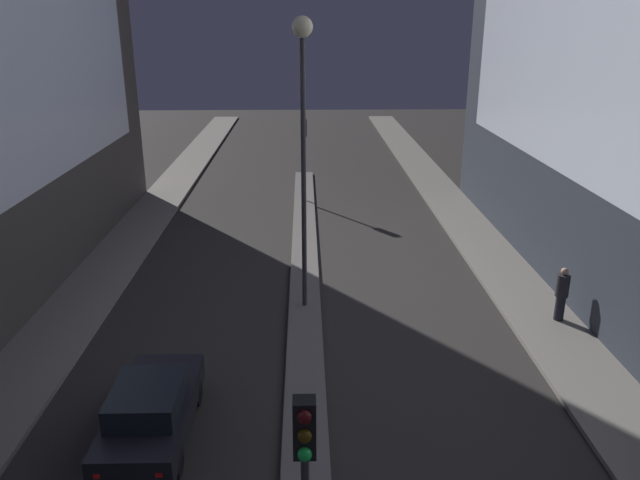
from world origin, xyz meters
name	(u,v)px	position (x,y,z in m)	size (l,w,h in m)	color
median_strip	(305,279)	(0.00, 18.27, 0.07)	(1.09, 34.53, 0.14)	#66605B
traffic_light_near	(305,471)	(0.00, 3.67, 3.34)	(0.32, 0.42, 4.35)	#383838
traffic_light_mid	(304,141)	(0.00, 28.96, 3.34)	(0.32, 0.42, 4.35)	#383838
street_lamp	(303,102)	(0.00, 15.83, 6.98)	(0.63, 0.63, 9.31)	#383838
car_left_lane	(151,411)	(-3.57, 8.88, 0.78)	(1.78, 4.32, 1.56)	black
pedestrian_on_right_sidewalk	(562,293)	(8.23, 14.52, 1.09)	(0.41, 0.41, 1.80)	black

